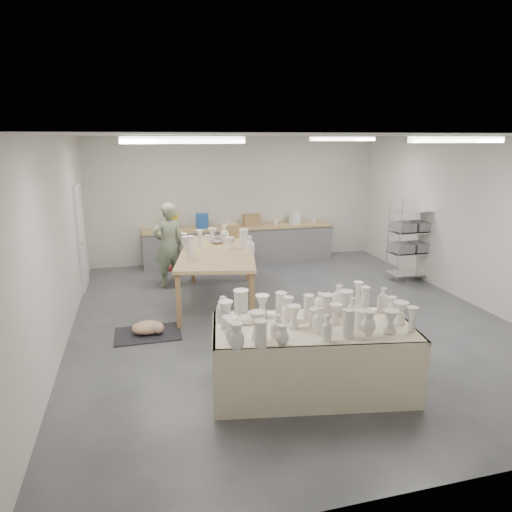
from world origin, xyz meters
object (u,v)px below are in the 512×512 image
object	(u,v)px
drying_table	(312,354)
potter	(168,245)
work_table	(218,249)
red_stool	(169,269)

from	to	relation	value
drying_table	potter	bearing A→B (deg)	116.92
work_table	red_stool	distance (m)	1.66
work_table	red_stool	world-z (taller)	work_table
drying_table	red_stool	size ratio (longest dim) A/B	5.95
work_table	potter	distance (m)	1.31
work_table	potter	xyz separation A→B (m)	(-0.84, 0.99, -0.10)
drying_table	work_table	distance (m)	3.52
drying_table	red_stool	bearing A→B (deg)	116.00
potter	work_table	bearing A→B (deg)	113.04
drying_table	work_table	bearing A→B (deg)	108.36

